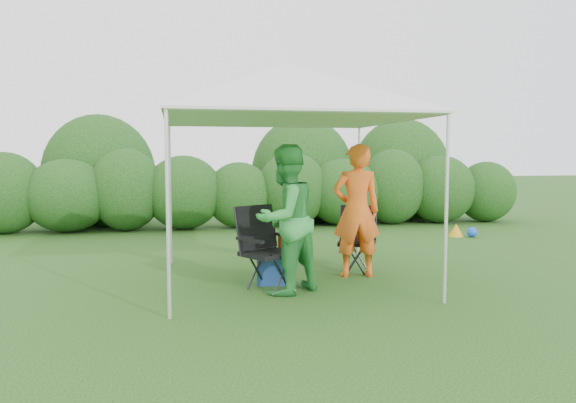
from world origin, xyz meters
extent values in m
plane|color=#2C591C|center=(0.00, 0.00, 0.00)|extent=(70.00, 70.00, 0.00)
ellipsoid|color=#23511A|center=(-4.94, 6.00, 0.86)|extent=(1.65, 1.40, 1.73)
cylinder|color=#382616|center=(-4.94, 6.00, 0.15)|extent=(0.12, 0.12, 0.30)
ellipsoid|color=#23511A|center=(-3.70, 6.00, 0.79)|extent=(1.80, 1.53, 1.57)
cylinder|color=#382616|center=(-3.70, 6.00, 0.15)|extent=(0.12, 0.12, 0.30)
ellipsoid|color=#23511A|center=(-2.47, 6.00, 0.90)|extent=(1.58, 1.34, 1.80)
cylinder|color=#382616|center=(-2.47, 6.00, 0.15)|extent=(0.12, 0.12, 0.30)
ellipsoid|color=#23511A|center=(-1.23, 6.00, 0.82)|extent=(1.72, 1.47, 1.65)
cylinder|color=#382616|center=(-1.23, 6.00, 0.15)|extent=(0.12, 0.12, 0.30)
ellipsoid|color=#23511A|center=(0.00, 6.00, 0.75)|extent=(1.50, 1.28, 1.50)
cylinder|color=#382616|center=(0.00, 6.00, 0.15)|extent=(0.12, 0.12, 0.30)
ellipsoid|color=#23511A|center=(1.23, 6.00, 0.86)|extent=(1.65, 1.40, 1.73)
cylinder|color=#382616|center=(1.23, 6.00, 0.15)|extent=(0.12, 0.12, 0.30)
ellipsoid|color=#23511A|center=(2.47, 6.00, 0.79)|extent=(1.80, 1.53, 1.57)
cylinder|color=#382616|center=(2.47, 6.00, 0.15)|extent=(0.12, 0.12, 0.30)
ellipsoid|color=#23511A|center=(3.70, 6.00, 0.90)|extent=(1.57, 1.34, 1.80)
cylinder|color=#382616|center=(3.70, 6.00, 0.15)|extent=(0.12, 0.12, 0.30)
ellipsoid|color=#23511A|center=(4.94, 6.00, 0.82)|extent=(1.72, 1.47, 1.65)
cylinder|color=#382616|center=(4.94, 6.00, 0.15)|extent=(0.12, 0.12, 0.30)
ellipsoid|color=#23511A|center=(6.17, 6.00, 0.75)|extent=(1.50, 1.28, 1.50)
cylinder|color=#382616|center=(6.17, 6.00, 0.15)|extent=(0.12, 0.12, 0.30)
cylinder|color=silver|center=(-1.50, -1.00, 1.05)|extent=(0.04, 0.04, 2.10)
cylinder|color=silver|center=(1.50, -1.00, 1.05)|extent=(0.04, 0.04, 2.10)
cylinder|color=silver|center=(-1.50, 2.00, 1.05)|extent=(0.04, 0.04, 2.10)
cylinder|color=silver|center=(1.50, 2.00, 1.05)|extent=(0.04, 0.04, 2.10)
cube|color=white|center=(0.00, 0.50, 2.12)|extent=(3.10, 3.10, 0.03)
pyramid|color=white|center=(0.00, 0.50, 2.48)|extent=(3.10, 3.10, 0.70)
cube|color=black|center=(1.08, 0.83, 0.41)|extent=(0.65, 0.63, 0.05)
cube|color=black|center=(1.17, 1.03, 0.68)|extent=(0.52, 0.32, 0.48)
cube|color=black|center=(0.84, 0.93, 0.58)|extent=(0.21, 0.41, 0.03)
cube|color=black|center=(1.33, 0.73, 0.58)|extent=(0.21, 0.41, 0.03)
cylinder|color=black|center=(0.80, 0.71, 0.20)|extent=(0.02, 0.02, 0.41)
cylinder|color=black|center=(1.20, 0.55, 0.20)|extent=(0.02, 0.02, 0.41)
cylinder|color=black|center=(0.97, 1.11, 0.20)|extent=(0.02, 0.02, 0.41)
cylinder|color=black|center=(1.37, 0.94, 0.20)|extent=(0.02, 0.02, 0.41)
cube|color=black|center=(-0.32, -0.05, 0.46)|extent=(0.75, 0.74, 0.05)
cube|color=black|center=(-0.45, 0.15, 0.76)|extent=(0.56, 0.42, 0.54)
cube|color=black|center=(-0.58, -0.20, 0.65)|extent=(0.29, 0.44, 0.03)
cube|color=black|center=(-0.07, 0.10, 0.65)|extent=(0.29, 0.44, 0.03)
cylinder|color=black|center=(-0.41, -0.38, 0.23)|extent=(0.03, 0.03, 0.46)
cylinder|color=black|center=(0.00, -0.13, 0.23)|extent=(0.03, 0.03, 0.46)
cylinder|color=black|center=(-0.65, 0.03, 0.23)|extent=(0.03, 0.03, 0.46)
cylinder|color=black|center=(-0.24, 0.28, 0.23)|extent=(0.03, 0.03, 0.46)
imported|color=orange|center=(0.98, 0.54, 0.90)|extent=(0.69, 0.48, 1.80)
imported|color=green|center=(-0.15, -0.19, 0.89)|extent=(1.09, 1.04, 1.77)
cube|color=navy|center=(-0.18, 0.33, 0.19)|extent=(0.52, 0.41, 0.39)
cube|color=silver|center=(-0.18, 0.33, 0.40)|extent=(0.55, 0.43, 0.03)
cylinder|color=#592D0C|center=(-0.12, 0.29, 0.56)|extent=(0.07, 0.07, 0.27)
cone|color=orange|center=(4.18, 3.75, 0.13)|extent=(0.31, 0.31, 0.26)
sphere|color=blue|center=(4.43, 3.58, 0.10)|extent=(0.21, 0.21, 0.21)
camera|label=1|loc=(-1.43, -6.67, 1.64)|focal=35.00mm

